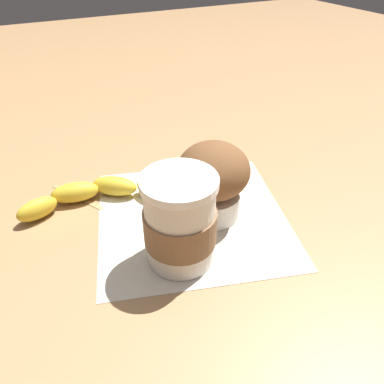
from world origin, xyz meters
TOP-DOWN VIEW (x-y plane):
  - ground_plane at (0.00, 0.00)m, footprint 3.00×3.00m
  - paper_napkin at (0.00, 0.00)m, footprint 0.33×0.33m
  - coffee_cup at (-0.07, 0.05)m, footprint 0.09×0.09m
  - muffin at (-0.01, -0.03)m, footprint 0.10×0.10m
  - banana at (0.10, 0.11)m, footprint 0.10×0.22m
  - wooden_stirrer at (0.12, 0.14)m, footprint 0.10×0.06m

SIDE VIEW (x-z plane):
  - ground_plane at x=0.00m, z-range 0.00..0.00m
  - paper_napkin at x=0.00m, z-range 0.00..0.00m
  - wooden_stirrer at x=0.12m, z-range 0.00..0.00m
  - banana at x=0.10m, z-range 0.00..0.03m
  - coffee_cup at x=-0.07m, z-range 0.00..0.12m
  - muffin at x=-0.01m, z-range 0.01..0.12m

